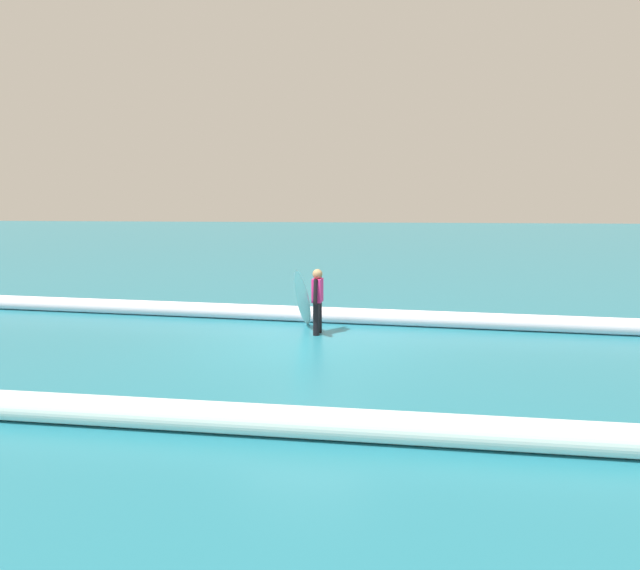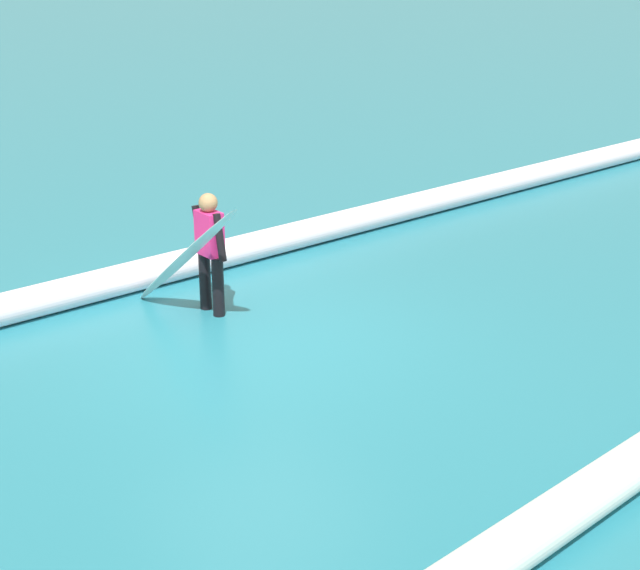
# 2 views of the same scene
# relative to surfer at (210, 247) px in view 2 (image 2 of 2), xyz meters

# --- Properties ---
(ground_plane) EXTENTS (175.80, 175.80, 0.00)m
(ground_plane) POSITION_rel_surfer_xyz_m (0.10, 0.97, -0.82)
(ground_plane) COLOR teal
(surfer) EXTENTS (0.22, 0.63, 1.46)m
(surfer) POSITION_rel_surfer_xyz_m (0.00, 0.00, 0.00)
(surfer) COLOR black
(surfer) RESTS_ON ground_plane
(surfboard) EXTENTS (0.40, 1.89, 1.56)m
(surfboard) POSITION_rel_surfer_xyz_m (0.34, -0.02, -0.05)
(surfboard) COLOR white
(surfboard) RESTS_ON ground_plane
(wave_crest_foreground) EXTENTS (25.91, 1.32, 0.38)m
(wave_crest_foreground) POSITION_rel_surfer_xyz_m (-0.06, -1.21, -0.63)
(wave_crest_foreground) COLOR white
(wave_crest_foreground) RESTS_ON ground_plane
(wave_crest_midground) EXTENTS (23.15, 0.79, 0.39)m
(wave_crest_midground) POSITION_rel_surfer_xyz_m (-0.15, 5.39, -0.62)
(wave_crest_midground) COLOR white
(wave_crest_midground) RESTS_ON ground_plane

